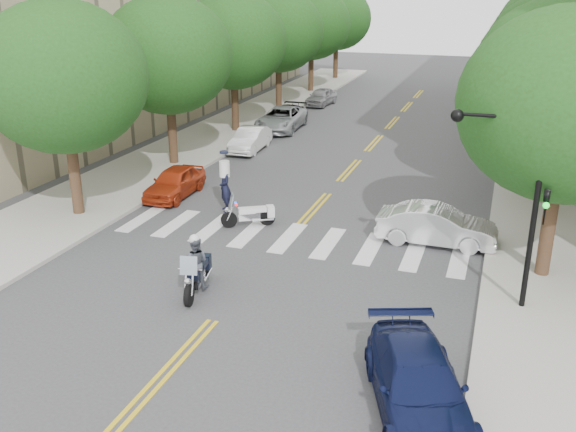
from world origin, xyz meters
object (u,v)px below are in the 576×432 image
at_px(officer_standing, 225,187).
at_px(motorcycle_police, 196,266).
at_px(motorcycle_parked, 253,214).
at_px(sedan_blue, 418,385).
at_px(convertible, 437,226).

bearing_deg(officer_standing, motorcycle_police, -20.92).
distance_m(motorcycle_parked, sedan_blue, 12.17).
xyz_separation_m(motorcycle_police, officer_standing, (-2.18, 6.99, 0.17)).
relative_size(motorcycle_parked, officer_standing, 0.94).
height_order(officer_standing, convertible, officer_standing).
relative_size(officer_standing, sedan_blue, 0.43).
bearing_deg(sedan_blue, motorcycle_parked, 108.93).
bearing_deg(motorcycle_police, sedan_blue, 141.14).
bearing_deg(motorcycle_parked, motorcycle_police, 154.39).
relative_size(motorcycle_parked, convertible, 0.45).
distance_m(officer_standing, sedan_blue, 14.24).
relative_size(motorcycle_police, sedan_blue, 0.49).
distance_m(motorcycle_police, officer_standing, 7.33).
bearing_deg(motorcycle_parked, officer_standing, 23.64).
relative_size(motorcycle_police, officer_standing, 1.14).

